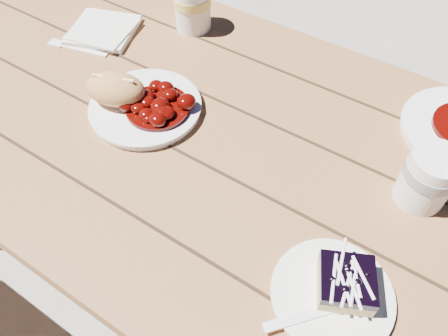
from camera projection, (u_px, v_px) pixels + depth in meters
The scene contains 12 objects.
ground at pixel (235, 296), 1.44m from camera, with size 60.00×60.00×0.00m, color gray.
picnic_table at pixel (239, 193), 0.98m from camera, with size 2.00×1.55×0.75m.
main_plate at pixel (146, 108), 0.90m from camera, with size 0.23×0.23×0.02m, color white.
goulash_stew at pixel (157, 102), 0.87m from camera, with size 0.13×0.13×0.04m, color #470502, non-canonical shape.
bread_roll at pixel (115, 89), 0.88m from camera, with size 0.12×0.08×0.06m, color tan.
dessert_plate at pixel (332, 295), 0.66m from camera, with size 0.18×0.18×0.01m, color white.
blueberry_cake at pixel (346, 283), 0.64m from camera, with size 0.11×0.11×0.05m.
fork_dessert at pixel (304, 316), 0.63m from camera, with size 0.03×0.16×0.01m, color white, non-canonical shape.
coffee_cup at pixel (428, 178), 0.73m from camera, with size 0.09×0.09×0.11m, color white.
napkin_stack at pixel (103, 30), 1.08m from camera, with size 0.15×0.15×0.01m, color white.
fork_table at pixel (83, 50), 1.04m from camera, with size 0.03×0.16×0.01m, color white, non-canonical shape.
second_cup at pixel (193, 8), 1.06m from camera, with size 0.09×0.09×0.11m, color white.
Camera 1 is at (0.28, -0.49, 1.39)m, focal length 35.00 mm.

